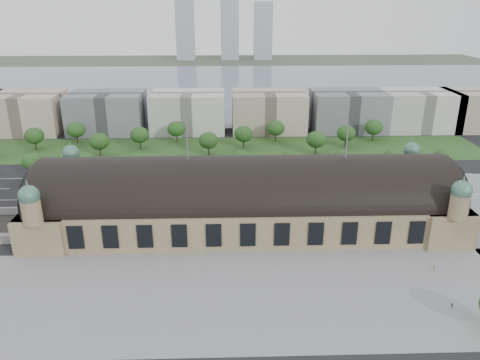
{
  "coord_description": "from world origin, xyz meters",
  "views": [
    {
      "loc": [
        -6.69,
        -153.95,
        77.32
      ],
      "look_at": [
        -1.62,
        9.48,
        14.0
      ],
      "focal_mm": 35.0,
      "sensor_mm": 36.0,
      "label": 1
    }
  ],
  "objects_px": {
    "traffic_car_1": "(53,187)",
    "traffic_car_4": "(262,192)",
    "pedestrian_0": "(434,269)",
    "parked_car_6": "(177,199)",
    "parked_car_1": "(52,203)",
    "traffic_car_2": "(111,186)",
    "bus_east": "(325,191)",
    "parked_car_3": "(93,201)",
    "traffic_car_6": "(437,188)",
    "traffic_car_5": "(326,180)",
    "petrol_station": "(130,161)",
    "parked_car_2": "(113,202)",
    "bus_west": "(243,190)",
    "parked_car_5": "(149,201)",
    "bus_mid": "(280,187)",
    "parked_car_0": "(65,198)",
    "parked_car_4": "(163,197)",
    "traffic_car_3": "(142,185)",
    "pedestrian_4": "(452,306)"
  },
  "relations": [
    {
      "from": "traffic_car_2",
      "to": "bus_east",
      "type": "bearing_deg",
      "value": 79.53
    },
    {
      "from": "petrol_station",
      "to": "traffic_car_5",
      "type": "distance_m",
      "value": 95.05
    },
    {
      "from": "traffic_car_2",
      "to": "parked_car_3",
      "type": "relative_size",
      "value": 1.32
    },
    {
      "from": "traffic_car_1",
      "to": "traffic_car_4",
      "type": "bearing_deg",
      "value": -91.12
    },
    {
      "from": "traffic_car_6",
      "to": "parked_car_3",
      "type": "relative_size",
      "value": 1.19
    },
    {
      "from": "pedestrian_0",
      "to": "parked_car_3",
      "type": "bearing_deg",
      "value": 148.08
    },
    {
      "from": "traffic_car_2",
      "to": "parked_car_0",
      "type": "distance_m",
      "value": 20.57
    },
    {
      "from": "traffic_car_2",
      "to": "bus_east",
      "type": "xyz_separation_m",
      "value": [
        92.5,
        -10.97,
        0.81
      ]
    },
    {
      "from": "parked_car_3",
      "to": "bus_west",
      "type": "distance_m",
      "value": 61.79
    },
    {
      "from": "bus_east",
      "to": "pedestrian_4",
      "type": "bearing_deg",
      "value": -161.95
    },
    {
      "from": "traffic_car_4",
      "to": "parked_car_0",
      "type": "relative_size",
      "value": 0.94
    },
    {
      "from": "pedestrian_0",
      "to": "parked_car_6",
      "type": "bearing_deg",
      "value": 139.33
    },
    {
      "from": "parked_car_2",
      "to": "traffic_car_4",
      "type": "bearing_deg",
      "value": 59.91
    },
    {
      "from": "parked_car_1",
      "to": "pedestrian_4",
      "type": "xyz_separation_m",
      "value": [
        130.53,
        -72.45,
        0.12
      ]
    },
    {
      "from": "bus_mid",
      "to": "bus_east",
      "type": "xyz_separation_m",
      "value": [
        18.6,
        -5.0,
        -0.11
      ]
    },
    {
      "from": "petrol_station",
      "to": "parked_car_3",
      "type": "xyz_separation_m",
      "value": [
        -7.09,
        -43.61,
        -2.23
      ]
    },
    {
      "from": "traffic_car_5",
      "to": "bus_east",
      "type": "distance_m",
      "value": 15.77
    },
    {
      "from": "parked_car_0",
      "to": "bus_mid",
      "type": "distance_m",
      "value": 90.14
    },
    {
      "from": "traffic_car_4",
      "to": "bus_east",
      "type": "xyz_separation_m",
      "value": [
        26.55,
        -2.55,
        0.89
      ]
    },
    {
      "from": "parked_car_6",
      "to": "bus_mid",
      "type": "xyz_separation_m",
      "value": [
        43.61,
        9.3,
        0.97
      ]
    },
    {
      "from": "traffic_car_2",
      "to": "parked_car_3",
      "type": "height_order",
      "value": "traffic_car_2"
    },
    {
      "from": "traffic_car_3",
      "to": "bus_east",
      "type": "relative_size",
      "value": 0.44
    },
    {
      "from": "traffic_car_4",
      "to": "parked_car_3",
      "type": "bearing_deg",
      "value": -88.22
    },
    {
      "from": "pedestrian_0",
      "to": "traffic_car_5",
      "type": "bearing_deg",
      "value": 96.4
    },
    {
      "from": "traffic_car_5",
      "to": "pedestrian_0",
      "type": "height_order",
      "value": "pedestrian_0"
    },
    {
      "from": "parked_car_0",
      "to": "parked_car_3",
      "type": "relative_size",
      "value": 1.01
    },
    {
      "from": "petrol_station",
      "to": "parked_car_1",
      "type": "height_order",
      "value": "petrol_station"
    },
    {
      "from": "traffic_car_2",
      "to": "traffic_car_3",
      "type": "distance_m",
      "value": 13.28
    },
    {
      "from": "parked_car_2",
      "to": "bus_west",
      "type": "distance_m",
      "value": 53.69
    },
    {
      "from": "parked_car_6",
      "to": "traffic_car_4",
      "type": "bearing_deg",
      "value": 64.09
    },
    {
      "from": "parked_car_0",
      "to": "traffic_car_2",
      "type": "bearing_deg",
      "value": 104.82
    },
    {
      "from": "parked_car_3",
      "to": "petrol_station",
      "type": "bearing_deg",
      "value": 138.91
    },
    {
      "from": "parked_car_4",
      "to": "parked_car_6",
      "type": "height_order",
      "value": "parked_car_4"
    },
    {
      "from": "petrol_station",
      "to": "bus_east",
      "type": "xyz_separation_m",
      "value": [
        88.89,
        -38.28,
        -1.37
      ]
    },
    {
      "from": "traffic_car_1",
      "to": "parked_car_0",
      "type": "distance_m",
      "value": 16.12
    },
    {
      "from": "parked_car_0",
      "to": "parked_car_4",
      "type": "distance_m",
      "value": 40.53
    },
    {
      "from": "traffic_car_1",
      "to": "parked_car_1",
      "type": "relative_size",
      "value": 0.83
    },
    {
      "from": "pedestrian_4",
      "to": "parked_car_6",
      "type": "bearing_deg",
      "value": -89.59
    },
    {
      "from": "parked_car_0",
      "to": "bus_mid",
      "type": "xyz_separation_m",
      "value": [
        89.87,
        7.0,
        0.99
      ]
    },
    {
      "from": "traffic_car_2",
      "to": "parked_car_5",
      "type": "xyz_separation_m",
      "value": [
        19.07,
        -16.97,
        -0.01
      ]
    },
    {
      "from": "bus_east",
      "to": "pedestrian_0",
      "type": "bearing_deg",
      "value": -155.69
    },
    {
      "from": "traffic_car_3",
      "to": "bus_west",
      "type": "height_order",
      "value": "bus_west"
    },
    {
      "from": "parked_car_4",
      "to": "parked_car_5",
      "type": "relative_size",
      "value": 0.9
    },
    {
      "from": "traffic_car_2",
      "to": "bus_west",
      "type": "distance_m",
      "value": 58.59
    },
    {
      "from": "bus_east",
      "to": "parked_car_2",
      "type": "bearing_deg",
      "value": 98.91
    },
    {
      "from": "traffic_car_6",
      "to": "parked_car_1",
      "type": "xyz_separation_m",
      "value": [
        -162.36,
        -11.0,
        -0.04
      ]
    },
    {
      "from": "pedestrian_4",
      "to": "parked_car_0",
      "type": "bearing_deg",
      "value": -78.02
    },
    {
      "from": "traffic_car_4",
      "to": "parked_car_2",
      "type": "bearing_deg",
      "value": -86.73
    },
    {
      "from": "parked_car_5",
      "to": "bus_west",
      "type": "distance_m",
      "value": 39.62
    },
    {
      "from": "bus_mid",
      "to": "pedestrian_4",
      "type": "relative_size",
      "value": 7.81
    }
  ]
}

